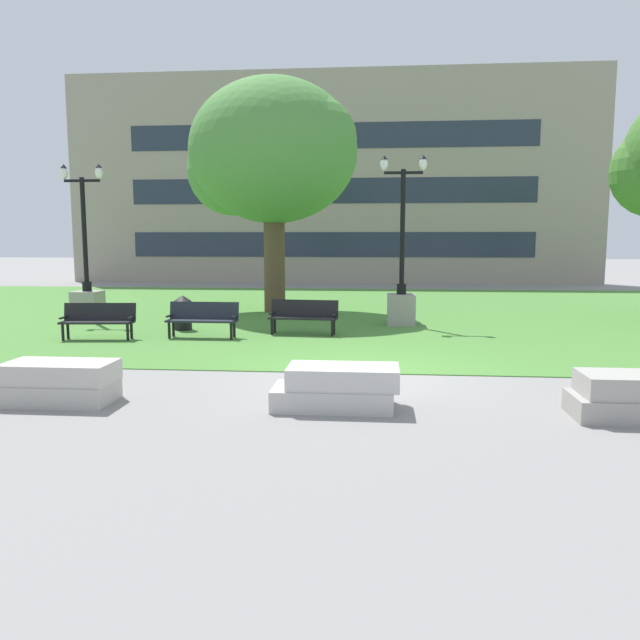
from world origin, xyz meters
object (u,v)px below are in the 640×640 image
at_px(concrete_block_center, 57,383).
at_px(concrete_block_left, 338,388).
at_px(park_bench_near_left, 203,317).
at_px(trash_bin, 183,312).
at_px(park_bench_far_left, 98,319).
at_px(concrete_block_right, 639,397).
at_px(lamp_post_left, 401,291).
at_px(park_bench_near_right, 304,315).
at_px(lamp_post_center, 87,289).

distance_m(concrete_block_center, concrete_block_left, 4.35).
height_order(park_bench_near_left, trash_bin, trash_bin).
xyz_separation_m(park_bench_near_left, park_bench_far_left, (-2.53, -0.50, 0.00)).
xyz_separation_m(concrete_block_left, trash_bin, (-4.76, 7.57, 0.20)).
relative_size(concrete_block_right, lamp_post_left, 0.37).
bearing_deg(park_bench_near_right, concrete_block_center, -112.82).
bearing_deg(park_bench_far_left, lamp_post_left, 23.63).
relative_size(park_bench_near_left, trash_bin, 1.88).
xyz_separation_m(park_bench_near_left, trash_bin, (-0.92, 1.27, -0.04)).
xyz_separation_m(concrete_block_left, lamp_post_center, (-8.34, 9.35, 0.69)).
height_order(concrete_block_center, lamp_post_center, lamp_post_center).
xyz_separation_m(park_bench_near_right, park_bench_far_left, (-5.03, -1.27, 0.00)).
distance_m(concrete_block_right, lamp_post_left, 9.82).
distance_m(concrete_block_center, trash_bin, 7.67).
bearing_deg(trash_bin, concrete_block_right, -40.60).
relative_size(park_bench_far_left, lamp_post_center, 0.39).
bearing_deg(trash_bin, lamp_post_center, 153.61).
distance_m(concrete_block_left, park_bench_near_left, 7.38).
bearing_deg(concrete_block_right, trash_bin, 139.40).
xyz_separation_m(park_bench_near_left, lamp_post_center, (-4.50, 3.05, 0.45)).
distance_m(concrete_block_center, park_bench_near_right, 7.76).
distance_m(park_bench_near_left, park_bench_near_right, 2.62).
relative_size(park_bench_far_left, trash_bin, 1.92).
bearing_deg(park_bench_far_left, lamp_post_center, 119.02).
bearing_deg(lamp_post_left, park_bench_far_left, -156.37).
distance_m(lamp_post_left, trash_bin, 6.28).
relative_size(concrete_block_right, lamp_post_center, 0.38).
distance_m(park_bench_near_right, trash_bin, 3.46).
bearing_deg(lamp_post_center, concrete_block_left, -48.26).
distance_m(concrete_block_right, park_bench_near_right, 9.17).
bearing_deg(concrete_block_left, trash_bin, 122.17).
bearing_deg(concrete_block_left, lamp_post_left, 81.97).
height_order(park_bench_near_left, park_bench_near_right, same).
distance_m(concrete_block_left, lamp_post_left, 9.27).
bearing_deg(park_bench_near_left, concrete_block_center, -94.56).
bearing_deg(park_bench_near_left, lamp_post_left, 29.05).
bearing_deg(lamp_post_center, concrete_block_right, -37.04).
xyz_separation_m(concrete_block_center, lamp_post_left, (5.64, 9.23, 0.71)).
height_order(concrete_block_right, park_bench_near_left, park_bench_near_left).
distance_m(park_bench_near_right, lamp_post_left, 3.39).
relative_size(concrete_block_left, concrete_block_right, 1.05).
height_order(concrete_block_left, park_bench_far_left, park_bench_far_left).
relative_size(concrete_block_center, concrete_block_left, 0.97).
bearing_deg(lamp_post_left, lamp_post_center, 178.81).
height_order(park_bench_near_left, lamp_post_center, lamp_post_center).
bearing_deg(concrete_block_left, park_bench_far_left, 137.70).
bearing_deg(park_bench_near_right, concrete_block_right, -52.22).
relative_size(concrete_block_left, lamp_post_center, 0.40).
bearing_deg(park_bench_far_left, park_bench_near_right, 14.19).
relative_size(lamp_post_center, trash_bin, 4.94).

